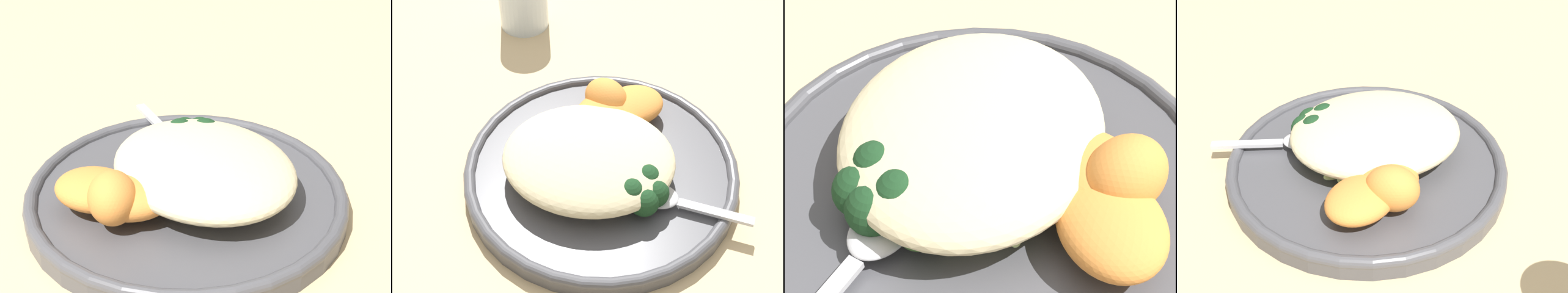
% 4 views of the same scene
% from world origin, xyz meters
% --- Properties ---
extents(ground_plane, '(4.00, 4.00, 0.00)m').
position_xyz_m(ground_plane, '(0.00, 0.00, 0.00)').
color(ground_plane, '#D6B784').
extents(plate, '(0.28, 0.28, 0.02)m').
position_xyz_m(plate, '(0.01, -0.02, 0.01)').
color(plate, '#4C4C51').
rests_on(plate, ground_plane).
extents(quinoa_mound, '(0.17, 0.14, 0.04)m').
position_xyz_m(quinoa_mound, '(-0.01, -0.03, 0.04)').
color(quinoa_mound, beige).
rests_on(quinoa_mound, plate).
extents(broccoli_stalk_0, '(0.10, 0.06, 0.04)m').
position_xyz_m(broccoli_stalk_0, '(-0.01, -0.01, 0.04)').
color(broccoli_stalk_0, '#ADC675').
rests_on(broccoli_stalk_0, plate).
extents(broccoli_stalk_1, '(0.08, 0.08, 0.04)m').
position_xyz_m(broccoli_stalk_1, '(-0.00, -0.02, 0.04)').
color(broccoli_stalk_1, '#ADC675').
rests_on(broccoli_stalk_1, plate).
extents(broccoli_stalk_2, '(0.08, 0.10, 0.04)m').
position_xyz_m(broccoli_stalk_2, '(0.00, -0.03, 0.04)').
color(broccoli_stalk_2, '#ADC675').
rests_on(broccoli_stalk_2, plate).
extents(broccoli_stalk_3, '(0.04, 0.08, 0.04)m').
position_xyz_m(broccoli_stalk_3, '(0.03, -0.04, 0.04)').
color(broccoli_stalk_3, '#ADC675').
rests_on(broccoli_stalk_3, plate).
extents(broccoli_stalk_4, '(0.05, 0.10, 0.03)m').
position_xyz_m(broccoli_stalk_4, '(0.05, -0.04, 0.03)').
color(broccoli_stalk_4, '#ADC675').
rests_on(broccoli_stalk_4, plate).
extents(broccoli_stalk_5, '(0.06, 0.07, 0.03)m').
position_xyz_m(broccoli_stalk_5, '(0.05, -0.02, 0.03)').
color(broccoli_stalk_5, '#ADC675').
rests_on(broccoli_stalk_5, plate).
extents(sweet_potato_chunk_0, '(0.09, 0.09, 0.03)m').
position_xyz_m(sweet_potato_chunk_0, '(-0.00, 0.04, 0.04)').
color(sweet_potato_chunk_0, orange).
rests_on(sweet_potato_chunk_0, plate).
extents(sweet_potato_chunk_1, '(0.06, 0.06, 0.04)m').
position_xyz_m(sweet_potato_chunk_1, '(0.00, 0.06, 0.04)').
color(sweet_potato_chunk_1, orange).
rests_on(sweet_potato_chunk_1, plate).
extents(sweet_potato_chunk_2, '(0.09, 0.08, 0.03)m').
position_xyz_m(sweet_potato_chunk_2, '(0.03, 0.06, 0.04)').
color(sweet_potato_chunk_2, orange).
rests_on(sweet_potato_chunk_2, plate).
extents(kale_tuft, '(0.05, 0.05, 0.04)m').
position_xyz_m(kale_tuft, '(0.05, -0.06, 0.04)').
color(kale_tuft, '#193D1E').
rests_on(kale_tuft, plate).
extents(spoon, '(0.12, 0.04, 0.01)m').
position_xyz_m(spoon, '(0.07, -0.05, 0.03)').
color(spoon, silver).
rests_on(spoon, plate).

